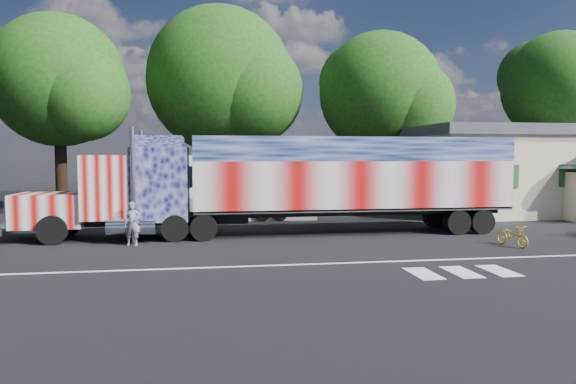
{
  "coord_description": "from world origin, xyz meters",
  "views": [
    {
      "loc": [
        -3.46,
        -18.86,
        3.45
      ],
      "look_at": [
        0.0,
        3.0,
        1.9
      ],
      "focal_mm": 32.0,
      "sensor_mm": 36.0,
      "label": 1
    }
  ],
  "objects": [
    {
      "name": "woman",
      "position": [
        -6.34,
        1.5,
        0.85
      ],
      "size": [
        0.66,
        0.48,
        1.69
      ],
      "primitive_type": "imported",
      "rotation": [
        0.0,
        0.0,
        -0.12
      ],
      "color": "slate",
      "rests_on": "ground"
    },
    {
      "name": "ground",
      "position": [
        0.0,
        0.0,
        0.0
      ],
      "size": [
        100.0,
        100.0,
        0.0
      ],
      "primitive_type": "plane",
      "color": "black"
    },
    {
      "name": "bicycle",
      "position": [
        8.09,
        -0.96,
        0.41
      ],
      "size": [
        0.85,
        1.64,
        0.82
      ],
      "primitive_type": "imported",
      "rotation": [
        0.0,
        0.0,
        0.21
      ],
      "color": "gold",
      "rests_on": "ground"
    },
    {
      "name": "tree_nw_a",
      "position": [
        -12.24,
        14.65,
        8.02
      ],
      "size": [
        8.48,
        8.07,
        12.11
      ],
      "color": "black",
      "rests_on": "ground"
    },
    {
      "name": "tree_ne_a",
      "position": [
        8.61,
        15.53,
        7.75
      ],
      "size": [
        8.85,
        8.43,
        12.02
      ],
      "color": "black",
      "rests_on": "ground"
    },
    {
      "name": "tree_far_ne",
      "position": [
        24.15,
        18.1,
        8.85
      ],
      "size": [
        9.02,
        8.59,
        13.2
      ],
      "color": "black",
      "rests_on": "ground"
    },
    {
      "name": "coach_bus",
      "position": [
        -3.57,
        9.31,
        1.8
      ],
      "size": [
        11.96,
        2.78,
        3.48
      ],
      "color": "silver",
      "rests_on": "ground"
    },
    {
      "name": "hall_building",
      "position": [
        19.92,
        10.86,
        2.62
      ],
      "size": [
        22.4,
        12.8,
        5.2
      ],
      "color": "beige",
      "rests_on": "ground"
    },
    {
      "name": "tree_n_mid",
      "position": [
        -2.3,
        18.11,
        8.79
      ],
      "size": [
        10.78,
        10.26,
        13.98
      ],
      "color": "black",
      "rests_on": "ground"
    },
    {
      "name": "lane_markings",
      "position": [
        1.71,
        -3.77,
        0.01
      ],
      "size": [
        30.0,
        2.67,
        0.01
      ],
      "color": "silver",
      "rests_on": "ground"
    },
    {
      "name": "semi_truck",
      "position": [
        0.29,
        3.33,
        2.36
      ],
      "size": [
        21.52,
        3.4,
        4.59
      ],
      "color": "black",
      "rests_on": "ground"
    }
  ]
}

